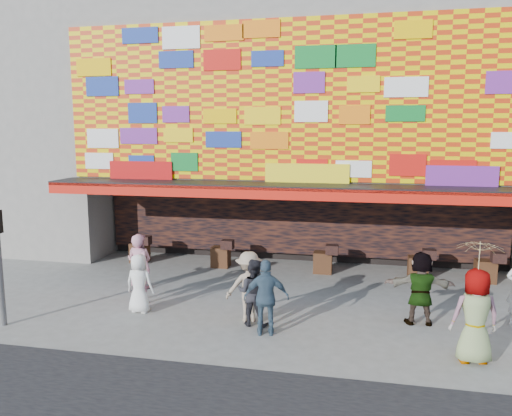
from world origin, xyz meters
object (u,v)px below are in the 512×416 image
object	(u,v)px
ped_f	(421,288)
ped_g	(475,316)
ped_b	(139,268)
ped_i	(139,261)
parasol	(479,261)
ped_e	(266,298)
ped_c	(253,292)
ped_d	(249,287)
ped_a	(139,283)

from	to	relation	value
ped_f	ped_g	xyz separation A→B (m)	(0.85, -1.88, 0.07)
ped_b	ped_i	distance (m)	1.37
ped_b	parasol	distance (m)	8.46
ped_e	ped_g	xyz separation A→B (m)	(4.37, -0.48, 0.09)
ped_f	ped_c	bearing A→B (deg)	8.19
ped_b	ped_d	distance (m)	3.30
ped_b	ped_a	bearing A→B (deg)	133.22
ped_d	ped_g	xyz separation A→B (m)	(4.94, -1.20, 0.10)
ped_c	ped_g	bearing A→B (deg)	172.93
ped_d	ped_i	world-z (taller)	ped_d
ped_b	ped_g	bearing A→B (deg)	-174.16
ped_e	ped_f	size ratio (longest dim) A/B	0.98
ped_e	ped_g	distance (m)	4.40
ped_c	ped_d	world-z (taller)	ped_d
ped_d	parasol	size ratio (longest dim) A/B	0.99
ped_c	parasol	size ratio (longest dim) A/B	0.92
ped_e	parasol	size ratio (longest dim) A/B	1.00
ped_b	ped_c	distance (m)	3.50
parasol	ped_c	bearing A→B (deg)	168.36
ped_a	ped_e	size ratio (longest dim) A/B	0.87
ped_a	ped_g	bearing A→B (deg)	175.99
ped_b	ped_f	distance (m)	7.31
ped_a	ped_c	size ratio (longest dim) A/B	0.94
ped_f	ped_g	size ratio (longest dim) A/B	0.93
parasol	ped_i	bearing A→B (deg)	160.16
ped_c	ped_g	xyz separation A→B (m)	(4.79, -0.99, 0.16)
ped_d	ped_g	size ratio (longest dim) A/B	0.90
ped_d	ped_i	bearing A→B (deg)	-41.08
ped_f	ped_i	size ratio (longest dim) A/B	1.11
ped_e	ped_f	distance (m)	3.79
ped_a	ped_c	world-z (taller)	ped_c
ped_c	ped_g	world-z (taller)	ped_g
ped_e	parasol	distance (m)	4.56
ped_e	ped_i	bearing A→B (deg)	-41.92
ped_i	ped_e	bearing A→B (deg)	155.97
ped_f	ped_g	world-z (taller)	ped_g
ped_d	ped_f	world-z (taller)	ped_f
ped_a	ped_b	size ratio (longest dim) A/B	0.81
ped_b	ped_c	bearing A→B (deg)	-176.37
ped_a	ped_i	distance (m)	2.14
ped_c	ped_i	xyz separation A→B (m)	(-3.95, 2.17, -0.00)
ped_a	ped_c	bearing A→B (deg)	-179.44
ped_a	ped_g	world-z (taller)	ped_g
ped_b	ped_f	world-z (taller)	ped_b
ped_d	parasol	xyz separation A→B (m)	(4.94, -1.20, 1.23)
ped_b	ped_d	xyz separation A→B (m)	(3.22, -0.71, -0.08)
ped_b	ped_e	distance (m)	4.06
ped_c	ped_b	bearing A→B (deg)	-10.87
ped_i	ped_b	bearing A→B (deg)	122.76
ped_i	parasol	bearing A→B (deg)	167.63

